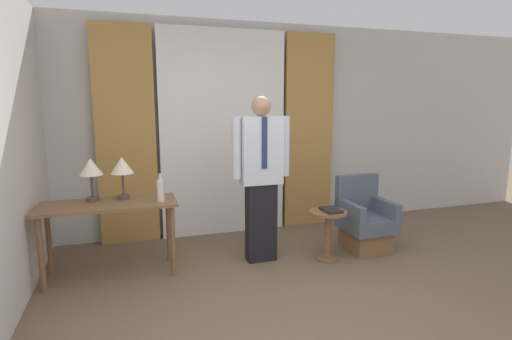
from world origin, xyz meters
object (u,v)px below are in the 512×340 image
at_px(person, 261,173).
at_px(book, 331,210).
at_px(armchair, 364,222).
at_px(side_table, 328,227).
at_px(table_lamp_right, 122,168).
at_px(table_lamp_left, 91,169).
at_px(bottle_near_edge, 161,190).
at_px(desk, 109,214).

height_order(person, book, person).
height_order(person, armchair, person).
bearing_deg(book, side_table, 148.52).
distance_m(table_lamp_right, armchair, 2.74).
height_order(table_lamp_left, armchair, table_lamp_left).
bearing_deg(table_lamp_right, bottle_near_edge, -32.80).
xyz_separation_m(table_lamp_right, side_table, (2.06, -0.46, -0.68)).
height_order(table_lamp_right, side_table, table_lamp_right).
bearing_deg(desk, book, -8.76).
relative_size(table_lamp_right, side_table, 0.78).
relative_size(person, book, 7.21).
bearing_deg(bottle_near_edge, person, -0.11).
xyz_separation_m(bottle_near_edge, book, (1.74, -0.25, -0.28)).
relative_size(bottle_near_edge, person, 0.16).
height_order(armchair, side_table, armchair).
height_order(desk, table_lamp_right, table_lamp_right).
bearing_deg(table_lamp_right, desk, -138.07).
xyz_separation_m(desk, table_lamp_left, (-0.14, 0.13, 0.43)).
xyz_separation_m(armchair, book, (-0.55, -0.19, 0.24)).
bearing_deg(armchair, person, 177.23).
xyz_separation_m(table_lamp_right, armchair, (2.63, -0.29, -0.73)).
relative_size(table_lamp_right, bottle_near_edge, 1.54).
bearing_deg(side_table, armchair, 16.86).
relative_size(person, armchair, 2.07).
bearing_deg(table_lamp_right, person, -9.23).
xyz_separation_m(armchair, side_table, (-0.57, -0.17, 0.05)).
height_order(bottle_near_edge, person, person).
xyz_separation_m(bottle_near_edge, side_table, (1.71, -0.24, -0.48)).
bearing_deg(bottle_near_edge, desk, 169.24).
distance_m(table_lamp_right, side_table, 2.22).
bearing_deg(armchair, table_lamp_right, 173.81).
distance_m(table_lamp_left, armchair, 3.02).
relative_size(table_lamp_right, book, 1.75).
bearing_deg(table_lamp_left, bottle_near_edge, -19.35).
bearing_deg(desk, table_lamp_left, 138.07).
relative_size(desk, book, 5.26).
bearing_deg(person, table_lamp_left, 172.34).
relative_size(armchair, book, 3.48).
distance_m(desk, bottle_near_edge, 0.55).
distance_m(table_lamp_left, bottle_near_edge, 0.70).
xyz_separation_m(person, side_table, (0.68, -0.23, -0.59)).
bearing_deg(desk, bottle_near_edge, -10.76).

